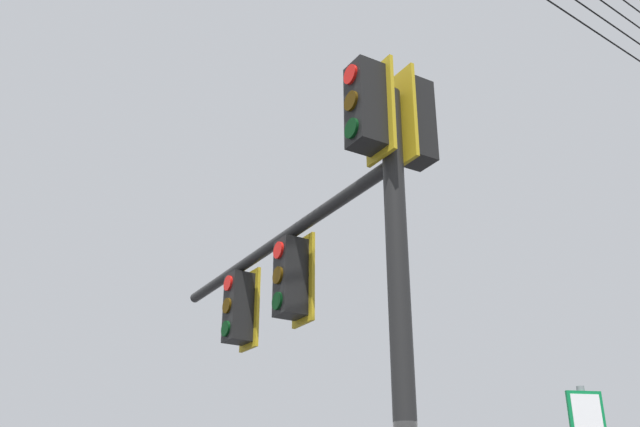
# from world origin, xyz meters

# --- Properties ---
(signal_mast_assembly) EXTENTS (5.08, 1.90, 5.93)m
(signal_mast_assembly) POSITION_xyz_m (-1.65, -0.49, 4.24)
(signal_mast_assembly) COLOR black
(signal_mast_assembly) RESTS_ON ground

